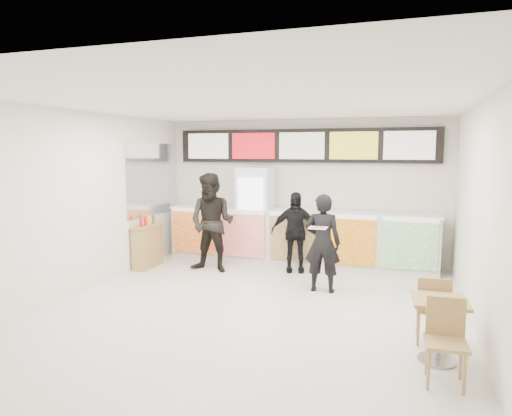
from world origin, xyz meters
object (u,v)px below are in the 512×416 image
at_px(drinks_fridge, 255,214).
at_px(condiment_ledge, 147,246).
at_px(service_counter, 298,237).
at_px(cafe_table, 439,318).
at_px(customer_main, 322,243).
at_px(customer_mid, 295,232).
at_px(customer_left, 212,223).

xyz_separation_m(drinks_fridge, condiment_ledge, (-1.89, -1.24, -0.56)).
height_order(service_counter, cafe_table, service_counter).
bearing_deg(customer_main, drinks_fridge, -45.62).
height_order(customer_mid, condiment_ledge, customer_mid).
bearing_deg(customer_left, drinks_fridge, 66.99).
relative_size(customer_mid, cafe_table, 1.05).
xyz_separation_m(service_counter, customer_main, (0.81, -1.70, 0.25)).
relative_size(service_counter, condiment_ledge, 5.42).
bearing_deg(cafe_table, customer_main, 124.05).
bearing_deg(cafe_table, drinks_fridge, 127.63).
relative_size(drinks_fridge, cafe_table, 1.35).
height_order(drinks_fridge, customer_mid, drinks_fridge).
relative_size(service_counter, cafe_table, 3.75).
bearing_deg(customer_main, customer_left, -16.21).
distance_m(drinks_fridge, cafe_table, 5.20).
distance_m(drinks_fridge, condiment_ledge, 2.33).
bearing_deg(customer_left, customer_mid, 19.74).
bearing_deg(service_counter, customer_mid, -82.83).
relative_size(customer_main, condiment_ledge, 1.61).
height_order(drinks_fridge, cafe_table, drinks_fridge).
xyz_separation_m(service_counter, drinks_fridge, (-0.93, 0.02, 0.43)).
height_order(customer_left, cafe_table, customer_left).
xyz_separation_m(service_counter, condiment_ledge, (-2.82, -1.23, -0.13)).
bearing_deg(customer_main, cafe_table, 126.79).
relative_size(customer_mid, condiment_ledge, 1.53).
bearing_deg(customer_main, customer_mid, -57.26).
xyz_separation_m(cafe_table, condiment_ledge, (-5.32, 2.63, -0.06)).
relative_size(customer_left, cafe_table, 1.29).
xyz_separation_m(customer_left, condiment_ledge, (-1.37, -0.14, -0.52)).
height_order(customer_mid, cafe_table, customer_mid).
bearing_deg(drinks_fridge, service_counter, -0.99).
relative_size(customer_left, customer_mid, 1.23).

